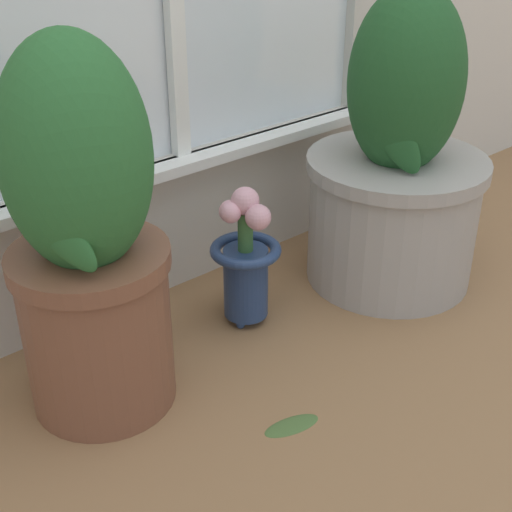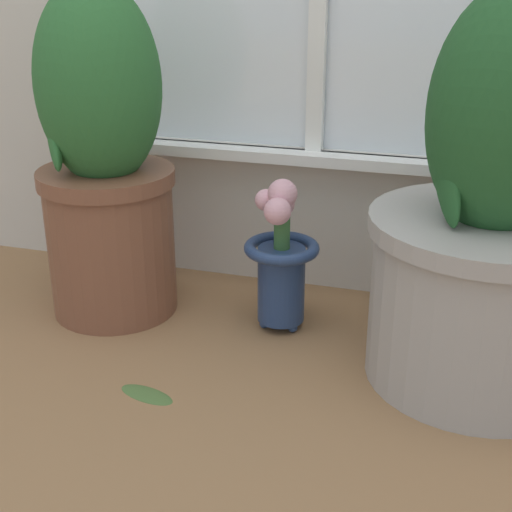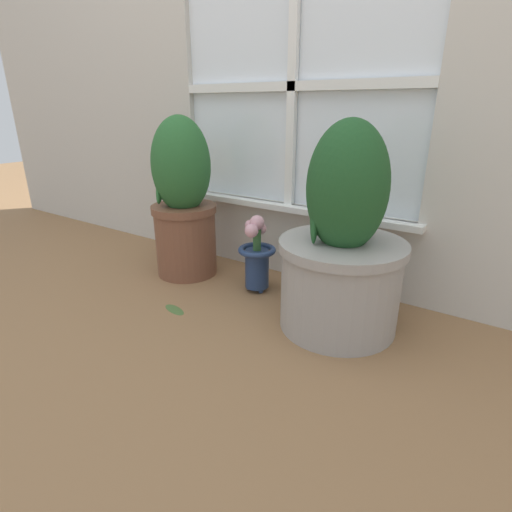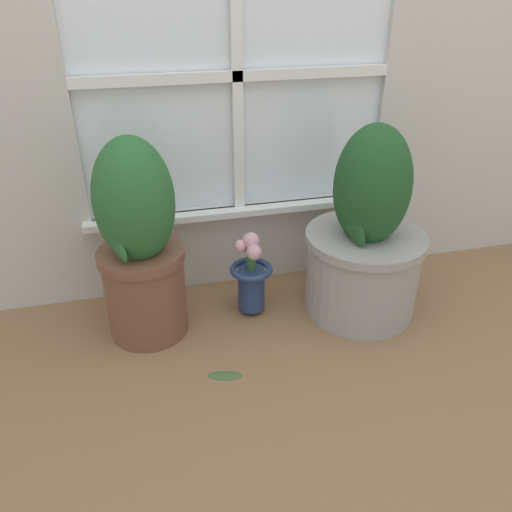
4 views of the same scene
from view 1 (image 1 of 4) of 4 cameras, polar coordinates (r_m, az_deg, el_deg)
name	(u,v)px [view 1 (image 1 of 4)]	position (r m, az deg, el deg)	size (l,w,h in m)	color
ground_plane	(341,377)	(1.45, 6.81, -9.63)	(10.00, 10.00, 0.00)	olive
potted_plant_left	(87,244)	(1.25, -13.39, 0.97)	(0.28, 0.28, 0.69)	brown
potted_plant_right	(397,172)	(1.68, 11.19, 6.60)	(0.42, 0.42, 0.69)	#9E9993
flower_vase	(245,260)	(1.52, -0.86, -0.32)	(0.15, 0.15, 0.32)	navy
fallen_leaf	(292,424)	(1.33, 2.88, -13.29)	(0.12, 0.07, 0.01)	#476633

